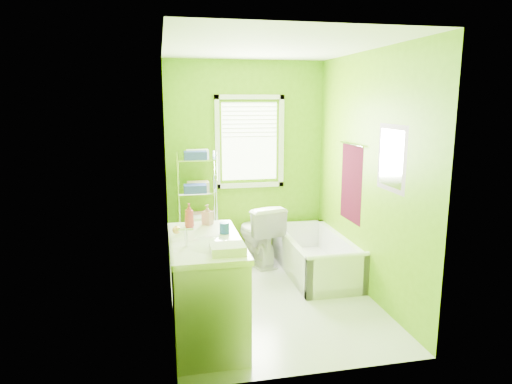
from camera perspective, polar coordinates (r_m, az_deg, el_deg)
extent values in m
plane|color=silver|center=(5.07, 1.84, -12.93)|extent=(2.90, 2.90, 0.00)
cube|color=#5F9A07|center=(6.09, -1.30, 3.96)|extent=(2.10, 0.04, 2.60)
cube|color=#5F9A07|center=(3.33, 7.88, -2.45)|extent=(2.10, 0.04, 2.60)
cube|color=#5F9A07|center=(4.56, -10.99, 1.21)|extent=(0.04, 2.90, 2.60)
cube|color=#5F9A07|center=(5.04, 13.63, 2.07)|extent=(0.04, 2.90, 2.60)
cube|color=white|center=(4.65, 2.06, 17.70)|extent=(2.10, 2.90, 0.04)
cube|color=white|center=(6.06, -0.82, 6.31)|extent=(0.74, 0.01, 1.01)
cube|color=white|center=(6.12, -0.77, 0.88)|extent=(0.92, 0.05, 0.06)
cube|color=white|center=(6.02, -0.80, 11.80)|extent=(0.92, 0.05, 0.06)
cube|color=white|center=(5.98, -4.86, 6.19)|extent=(0.06, 0.05, 1.22)
cube|color=white|center=(6.14, 3.18, 6.35)|extent=(0.06, 0.05, 1.22)
cube|color=white|center=(6.02, -0.79, 9.03)|extent=(0.72, 0.02, 0.50)
cube|color=white|center=(3.66, -10.34, -6.14)|extent=(0.02, 0.80, 2.00)
sphere|color=gold|center=(3.97, -9.93, -4.70)|extent=(0.07, 0.07, 0.07)
cube|color=#400717|center=(5.37, 11.82, 1.09)|extent=(0.02, 0.58, 0.90)
cylinder|color=silver|center=(5.31, 11.87, 5.87)|extent=(0.02, 0.62, 0.02)
cube|color=#CC5972|center=(4.51, 16.62, 4.06)|extent=(0.02, 0.54, 0.64)
cube|color=white|center=(4.51, 16.53, 4.06)|extent=(0.01, 0.44, 0.54)
cube|color=white|center=(5.74, 7.35, -9.50)|extent=(0.71, 1.52, 0.10)
cube|color=white|center=(5.59, 4.28, -8.09)|extent=(0.07, 1.52, 0.46)
cube|color=white|center=(5.79, 10.40, -7.55)|extent=(0.07, 1.52, 0.46)
cube|color=white|center=(5.05, 10.12, -10.43)|extent=(0.71, 0.07, 0.46)
cube|color=white|center=(6.33, 5.25, -5.74)|extent=(0.71, 0.07, 0.46)
cylinder|color=white|center=(4.97, 10.21, -7.99)|extent=(0.71, 0.07, 0.07)
cylinder|color=#162ACF|center=(5.30, 9.05, -10.45)|extent=(0.31, 0.31, 0.05)
cylinder|color=#DCEB18|center=(5.28, 9.07, -9.95)|extent=(0.29, 0.29, 0.05)
cube|color=#162ACF|center=(5.38, 9.13, -9.01)|extent=(0.21, 0.12, 0.20)
imported|color=white|center=(5.92, 0.31, -5.18)|extent=(0.60, 0.86, 0.80)
cube|color=silver|center=(4.17, -6.20, -12.17)|extent=(0.59, 1.18, 0.86)
cube|color=silver|center=(4.01, -6.34, -6.21)|extent=(0.62, 1.21, 0.05)
ellipsoid|color=white|center=(3.86, -5.81, -6.98)|extent=(0.41, 0.53, 0.14)
cylinder|color=silver|center=(3.81, -8.71, -5.70)|extent=(0.03, 0.03, 0.16)
cylinder|color=silver|center=(3.79, -8.74, -4.69)|extent=(0.12, 0.02, 0.02)
imported|color=#BF384C|center=(4.34, -8.35, -2.93)|extent=(0.10, 0.10, 0.23)
imported|color=#C6808A|center=(4.43, -6.08, -2.81)|extent=(0.12, 0.12, 0.20)
cylinder|color=#164392|center=(4.14, -3.97, -4.51)|extent=(0.09, 0.09, 0.10)
cube|color=white|center=(3.62, -3.56, -7.11)|extent=(0.27, 0.21, 0.07)
cylinder|color=silver|center=(5.68, -9.56, -2.60)|extent=(0.02, 0.02, 1.46)
cylinder|color=silver|center=(5.95, -9.64, -1.96)|extent=(0.02, 0.02, 1.46)
cylinder|color=silver|center=(5.71, -4.91, -2.41)|extent=(0.02, 0.02, 1.46)
cylinder|color=silver|center=(5.98, -5.21, -1.78)|extent=(0.02, 0.02, 1.46)
cube|color=silver|center=(5.99, -7.18, -7.71)|extent=(0.49, 0.31, 0.02)
cube|color=silver|center=(5.87, -7.28, -3.91)|extent=(0.49, 0.31, 0.02)
cube|color=silver|center=(5.77, -7.38, 0.03)|extent=(0.49, 0.31, 0.02)
cube|color=silver|center=(5.71, -7.49, 4.08)|extent=(0.49, 0.31, 0.02)
cube|color=#293E95|center=(5.61, -7.60, 4.55)|extent=(0.28, 0.19, 0.10)
cube|color=white|center=(5.81, -7.33, 4.80)|extent=(0.28, 0.19, 0.10)
cube|color=#293E95|center=(5.67, -7.62, 0.42)|extent=(0.28, 0.19, 0.10)
cube|color=#CDB67D|center=(5.87, -7.26, 0.81)|extent=(0.28, 0.19, 0.10)
cube|color=white|center=(5.78, -7.25, -3.54)|extent=(0.28, 0.19, 0.10)
cube|color=pink|center=(5.97, -7.32, -3.07)|extent=(0.28, 0.19, 0.10)
cube|color=pink|center=(5.96, -4.89, -6.22)|extent=(0.03, 0.26, 0.46)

